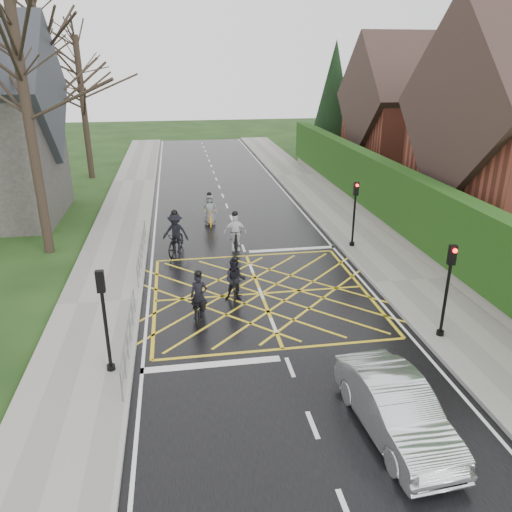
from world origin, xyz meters
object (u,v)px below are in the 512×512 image
object	(u,v)px
cyclist_front	(235,236)
car	(396,409)
cyclist_rear	(199,303)
cyclist_back	(235,284)
cyclist_lead	(210,213)
cyclist_mid	(176,237)

from	to	relation	value
cyclist_front	car	world-z (taller)	cyclist_front
car	cyclist_rear	bearing A→B (deg)	119.15
cyclist_rear	cyclist_back	distance (m)	1.83
cyclist_back	cyclist_front	distance (m)	5.20
cyclist_lead	car	size ratio (longest dim) A/B	0.44
car	cyclist_lead	bearing A→B (deg)	96.15
cyclist_mid	car	distance (m)	13.99
cyclist_back	cyclist_lead	bearing A→B (deg)	102.29
cyclist_mid	car	bearing A→B (deg)	-51.79
cyclist_back	cyclist_lead	distance (m)	9.38
cyclist_rear	cyclist_mid	world-z (taller)	cyclist_mid
cyclist_back	cyclist_mid	size ratio (longest dim) A/B	0.82
cyclist_lead	cyclist_front	bearing A→B (deg)	-78.03
cyclist_rear	cyclist_back	xyz separation A→B (m)	(1.39, 1.18, 0.09)
cyclist_back	cyclist_lead	world-z (taller)	cyclist_lead
cyclist_back	cyclist_front	size ratio (longest dim) A/B	0.93
cyclist_rear	car	xyz separation A→B (m)	(4.27, -6.48, 0.11)
cyclist_front	cyclist_lead	world-z (taller)	cyclist_front
cyclist_front	car	bearing A→B (deg)	-76.67
cyclist_back	cyclist_mid	world-z (taller)	cyclist_mid
cyclist_back	cyclist_mid	bearing A→B (deg)	122.12
cyclist_rear	cyclist_front	bearing A→B (deg)	80.04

